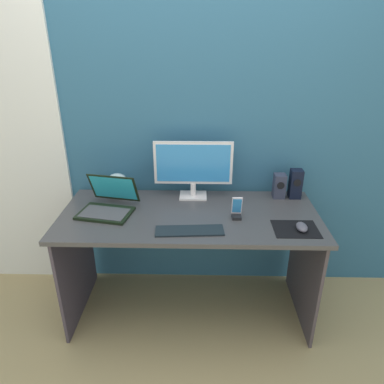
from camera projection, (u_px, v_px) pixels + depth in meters
The scene contains 13 objects.
ground_plane at pixel (190, 309), 2.46m from camera, with size 8.00×8.00×0.00m, color tan.
wall_back at pixel (191, 118), 2.30m from camera, with size 6.00×0.04×2.50m, color #2F6181.
door_left at pixel (6, 153), 2.40m from camera, with size 0.82×0.02×2.02m, color white.
desk at pixel (189, 234), 2.21m from camera, with size 1.57×0.68×0.75m.
monitor at pixel (193, 167), 2.29m from camera, with size 0.51×0.14×0.38m.
speaker_right at pixel (296, 184), 2.32m from camera, with size 0.08×0.08×0.20m.
speaker_near_monitor at pixel (279, 186), 2.33m from camera, with size 0.08×0.08×0.16m.
laptop at pixel (108, 204), 2.17m from camera, with size 0.36×0.35×0.21m.
fishbowl at pixel (117, 185), 2.36m from camera, with size 0.16×0.16×0.16m, color silver.
keyboard_external at pixel (190, 231), 1.96m from camera, with size 0.38×0.11×0.01m, color black.
mousepad at pixel (296, 229), 1.98m from camera, with size 0.25×0.20×0.00m, color black.
mouse at pixel (302, 227), 1.96m from camera, with size 0.06×0.10×0.04m, color #54505C.
phone_in_dock at pixel (237, 211), 2.08m from camera, with size 0.06×0.06×0.14m.
Camera 1 is at (0.06, -1.90, 1.77)m, focal length 33.00 mm.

